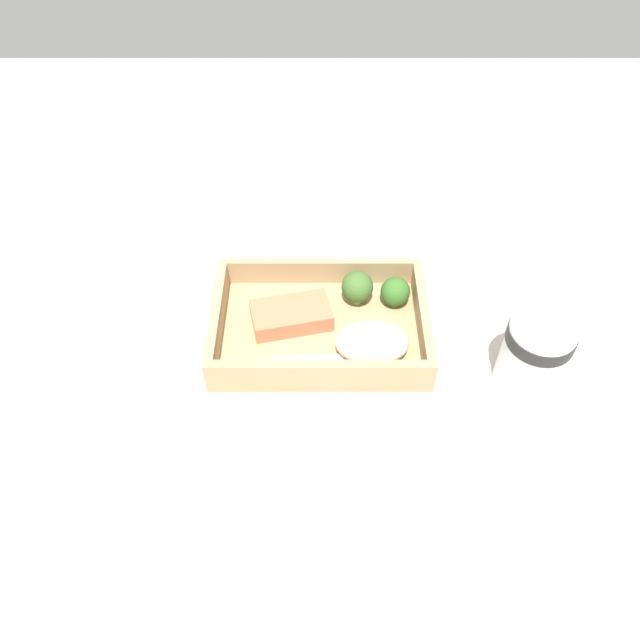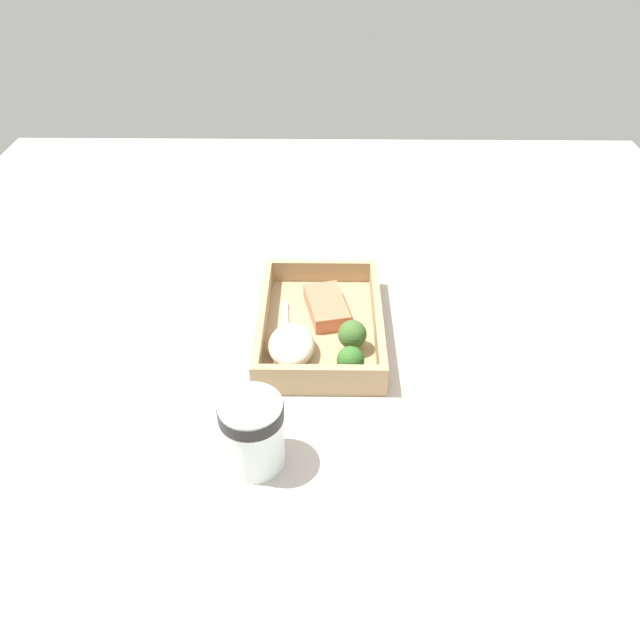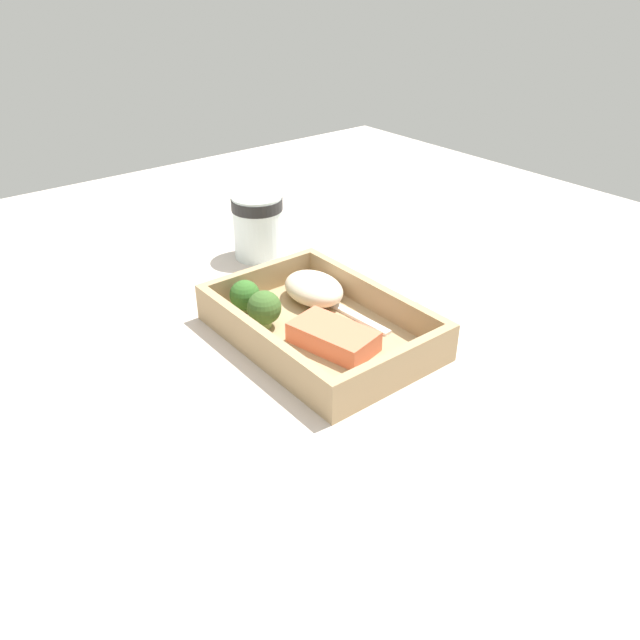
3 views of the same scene
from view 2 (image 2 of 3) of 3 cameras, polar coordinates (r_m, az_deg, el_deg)
ground_plane at (r=100.01cm, az=0.00°, el=-1.67°), size 160.00×160.00×2.00cm
takeout_tray at (r=99.00cm, az=0.00°, el=-0.96°), size 28.09×19.24×1.20cm
tray_rim at (r=97.45cm, az=0.00°, el=0.18°), size 28.09×19.24×3.78cm
salmon_fillet at (r=100.85cm, az=0.60°, el=1.24°), size 11.33×7.81×2.58cm
mashed_potatoes at (r=92.48cm, az=-2.63°, el=-2.30°), size 9.38×6.85×3.78cm
broccoli_floret_1 at (r=89.49cm, az=2.80°, el=-3.70°), size 4.03×4.03×4.26cm
broccoli_floret_2 at (r=93.10cm, az=2.97°, el=-1.36°), size 4.32×4.32×4.94cm
fork at (r=96.47cm, az=-3.22°, el=-1.62°), size 15.87×2.63×0.44cm
paper_cup at (r=77.42cm, az=-6.20°, el=-9.96°), size 7.98×7.98×10.06cm
receipt_slip at (r=100.32cm, az=-11.30°, el=-1.58°), size 12.24×15.24×0.24cm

